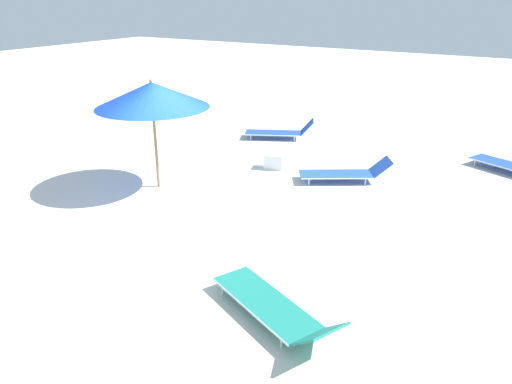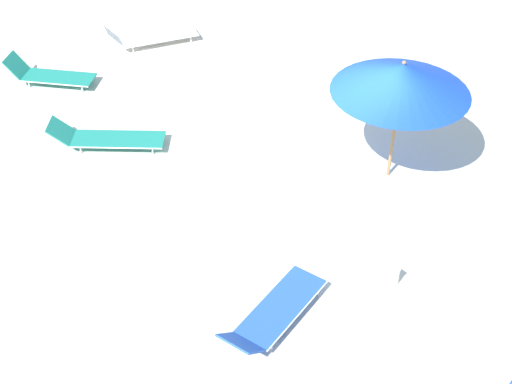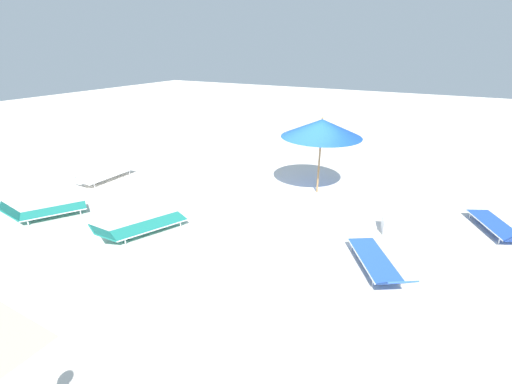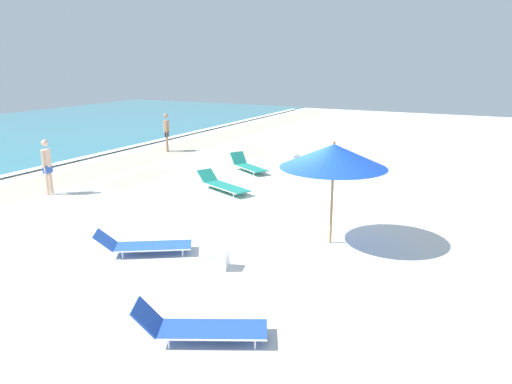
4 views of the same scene
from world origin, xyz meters
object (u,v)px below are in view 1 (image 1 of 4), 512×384
sun_lounger_near_water_left (275,308)px  cooler_box (274,161)px  sun_lounger_under_umbrella (345,173)px  beach_umbrella (152,95)px  sun_lounger_beside_umbrella (280,132)px

sun_lounger_near_water_left → cooler_box: (-5.46, -3.07, -0.02)m
sun_lounger_under_umbrella → cooler_box: sun_lounger_under_umbrella is taller
beach_umbrella → cooler_box: size_ratio=4.25×
cooler_box → sun_lounger_beside_umbrella: bearing=99.3°
sun_lounger_under_umbrella → cooler_box: size_ratio=3.62×
sun_lounger_near_water_left → cooler_box: size_ratio=4.00×
sun_lounger_under_umbrella → sun_lounger_near_water_left: (5.51, 1.20, -0.00)m
beach_umbrella → sun_lounger_near_water_left: (2.99, 4.71, -1.88)m
beach_umbrella → cooler_box: beach_umbrella is taller
beach_umbrella → sun_lounger_beside_umbrella: 5.29m
beach_umbrella → sun_lounger_under_umbrella: beach_umbrella is taller
beach_umbrella → sun_lounger_near_water_left: beach_umbrella is taller
sun_lounger_under_umbrella → cooler_box: 1.87m
sun_lounger_under_umbrella → sun_lounger_near_water_left: 5.64m
sun_lounger_under_umbrella → sun_lounger_near_water_left: size_ratio=0.90×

